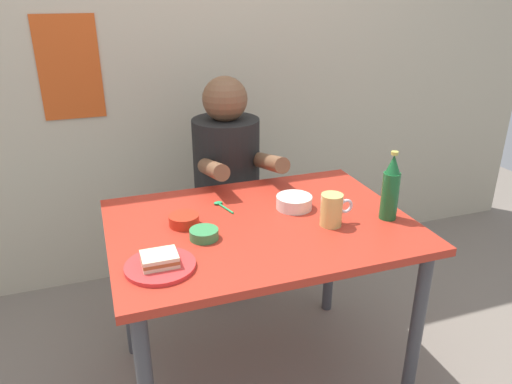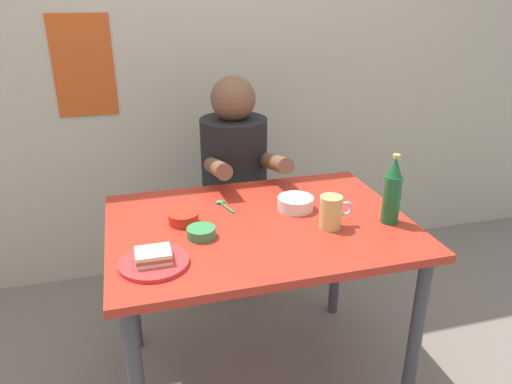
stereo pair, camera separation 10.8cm
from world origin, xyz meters
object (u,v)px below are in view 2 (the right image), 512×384
(beer_bottle, at_px, (392,192))
(rice_bowl_white, at_px, (296,203))
(stool, at_px, (236,236))
(sandwich, at_px, (153,256))
(plate_orange, at_px, (154,263))
(beer_mug, at_px, (331,212))
(person_seated, at_px, (235,161))
(dining_table, at_px, (260,244))

(beer_bottle, bearing_deg, rice_bowl_white, 146.37)
(stool, xyz_separation_m, sandwich, (-0.45, -0.83, 0.42))
(plate_orange, relative_size, beer_bottle, 0.84)
(beer_mug, bearing_deg, person_seated, 104.31)
(plate_orange, distance_m, rice_bowl_white, 0.63)
(rice_bowl_white, bearing_deg, beer_mug, -68.39)
(beer_bottle, bearing_deg, plate_orange, -175.20)
(dining_table, distance_m, beer_mug, 0.30)
(stool, relative_size, rice_bowl_white, 3.21)
(dining_table, distance_m, rice_bowl_white, 0.22)
(beer_mug, bearing_deg, beer_bottle, -4.81)
(dining_table, height_order, person_seated, person_seated)
(stool, distance_m, beer_bottle, 1.00)
(person_seated, height_order, sandwich, person_seated)
(sandwich, bearing_deg, beer_bottle, 4.80)
(plate_orange, xyz_separation_m, beer_mug, (0.64, 0.09, 0.05))
(person_seated, relative_size, beer_bottle, 2.75)
(dining_table, xyz_separation_m, plate_orange, (-0.40, -0.20, 0.10))
(stool, xyz_separation_m, person_seated, (-0.00, -0.01, 0.42))
(stool, xyz_separation_m, beer_mug, (0.18, -0.74, 0.45))
(person_seated, xyz_separation_m, beer_mug, (0.18, -0.73, 0.03))
(sandwich, bearing_deg, person_seated, 61.12)
(plate_orange, distance_m, beer_mug, 0.64)
(dining_table, distance_m, stool, 0.70)
(rice_bowl_white, bearing_deg, stool, 101.59)
(dining_table, bearing_deg, sandwich, -153.68)
(person_seated, relative_size, plate_orange, 3.27)
(dining_table, xyz_separation_m, beer_bottle, (0.46, -0.13, 0.21))
(person_seated, bearing_deg, sandwich, -118.88)
(sandwich, distance_m, beer_mug, 0.64)
(rice_bowl_white, bearing_deg, sandwich, -154.53)
(dining_table, xyz_separation_m, sandwich, (-0.40, -0.20, 0.13))
(person_seated, relative_size, beer_mug, 5.71)
(dining_table, height_order, sandwich, sandwich)
(plate_orange, bearing_deg, dining_table, 26.32)
(beer_mug, xyz_separation_m, rice_bowl_white, (-0.07, 0.18, -0.03))
(plate_orange, height_order, beer_bottle, beer_bottle)
(beer_mug, bearing_deg, dining_table, 155.75)
(dining_table, xyz_separation_m, rice_bowl_white, (0.17, 0.07, 0.12))
(beer_mug, xyz_separation_m, beer_bottle, (0.23, -0.02, 0.06))
(stool, xyz_separation_m, plate_orange, (-0.45, -0.83, 0.40))
(person_seated, bearing_deg, beer_mug, -75.69)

